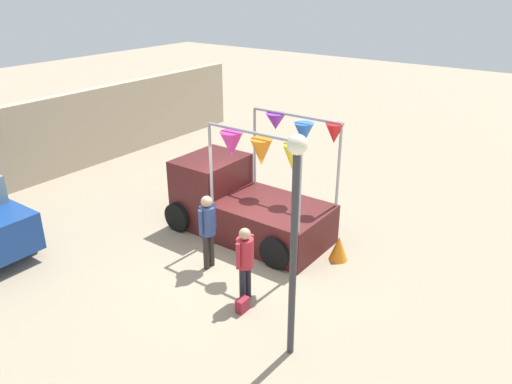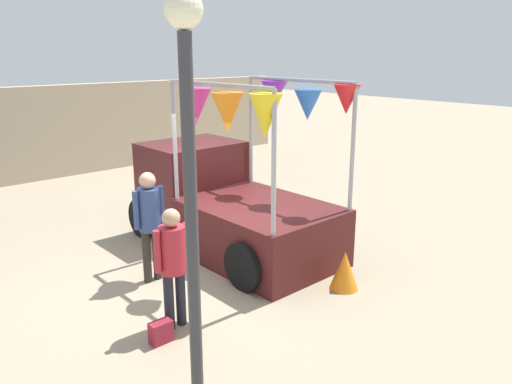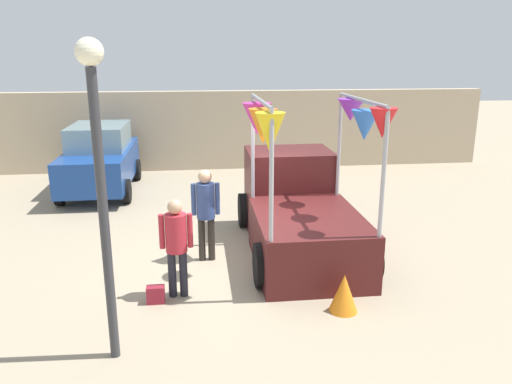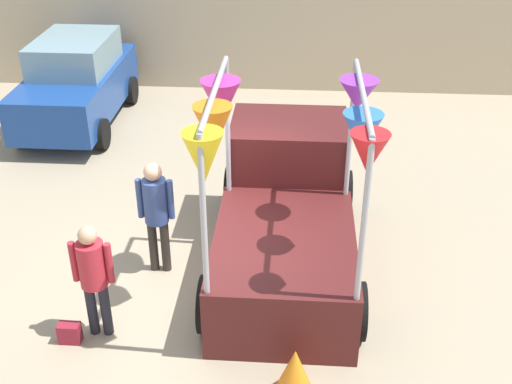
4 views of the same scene
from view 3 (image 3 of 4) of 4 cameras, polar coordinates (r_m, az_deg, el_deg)
name	(u,v)px [view 3 (image 3 of 4)]	position (r m, az deg, el deg)	size (l,w,h in m)	color
ground_plane	(246,263)	(9.49, -1.18, -8.07)	(60.00, 60.00, 0.00)	gray
vendor_truck	(297,205)	(10.01, 4.70, -1.45)	(2.41, 4.10, 3.07)	#4C1919
parked_car	(100,158)	(14.70, -17.38, 3.68)	(1.88, 4.00, 1.88)	navy
person_customer	(176,239)	(8.00, -9.10, -5.35)	(0.53, 0.34, 1.63)	black
person_vendor	(206,206)	(9.30, -5.77, -1.62)	(0.53, 0.34, 1.76)	#2D2823
handbag	(156,295)	(8.18, -11.39, -11.42)	(0.28, 0.16, 0.28)	maroon
street_lamp	(99,161)	(6.12, -17.52, 3.39)	(0.32, 0.32, 3.99)	#333338
brick_boundary_wall	(222,130)	(16.90, -3.95, 7.07)	(18.00, 0.36, 2.60)	tan
folded_kite_bundle_tangerine	(344,293)	(7.84, 10.01, -11.30)	(0.44, 0.44, 0.60)	orange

